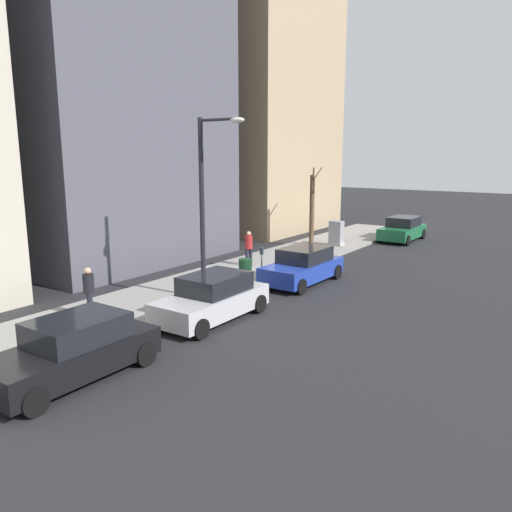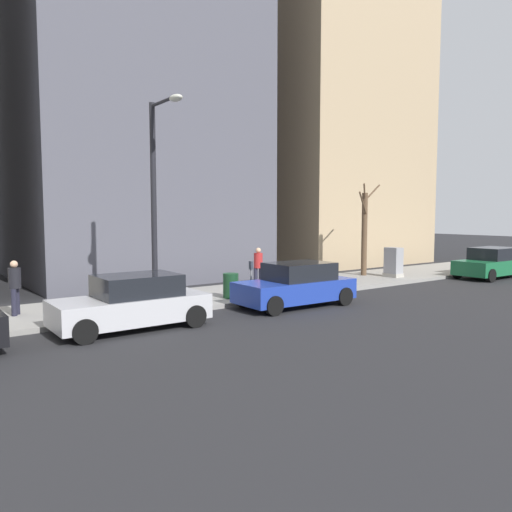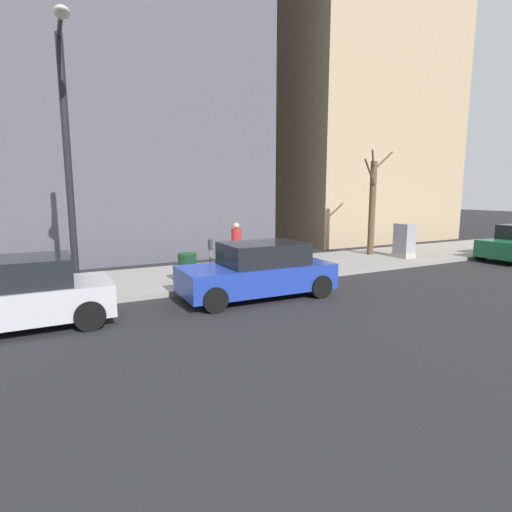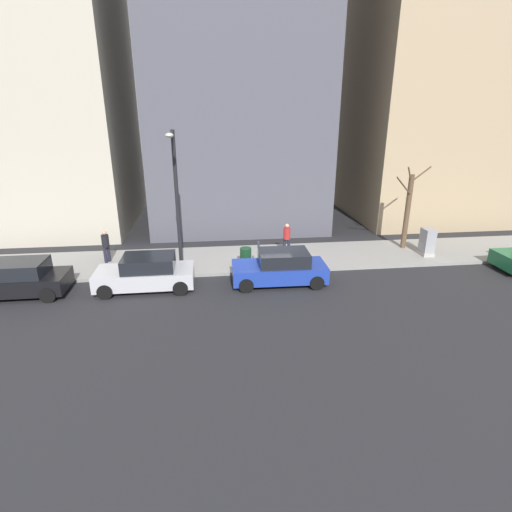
{
  "view_description": "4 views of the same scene",
  "coord_description": "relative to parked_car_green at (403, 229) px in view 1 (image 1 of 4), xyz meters",
  "views": [
    {
      "loc": [
        -11.19,
        17.84,
        5.39
      ],
      "look_at": [
        1.53,
        -0.67,
        0.81
      ],
      "focal_mm": 35.0,
      "sensor_mm": 36.0,
      "label": 1
    },
    {
      "loc": [
        -14.11,
        10.95,
        3.22
      ],
      "look_at": [
        1.33,
        -0.4,
        1.58
      ],
      "focal_mm": 35.0,
      "sensor_mm": 36.0,
      "label": 2
    },
    {
      "loc": [
        -10.66,
        4.78,
        2.87
      ],
      "look_at": [
        0.49,
        -1.09,
        0.87
      ],
      "focal_mm": 28.0,
      "sensor_mm": 36.0,
      "label": 3
    },
    {
      "loc": [
        -17.58,
        2.74,
        7.39
      ],
      "look_at": [
        0.37,
        0.61,
        0.81
      ],
      "focal_mm": 28.0,
      "sensor_mm": 36.0,
      "label": 4
    }
  ],
  "objects": [
    {
      "name": "office_block_center",
      "position": [
        12.14,
        14.04,
        9.86
      ],
      "size": [
        11.08,
        11.08,
        21.19
      ],
      "primitive_type": "cube",
      "color": "#4C4C56",
      "rests_on": "ground"
    },
    {
      "name": "streetlamp",
      "position": [
        1.39,
        17.45,
        3.28
      ],
      "size": [
        1.97,
        0.32,
        6.5
      ],
      "color": "black",
      "rests_on": "sidewalk"
    },
    {
      "name": "parked_car_blue",
      "position": [
        -0.02,
        12.95,
        0.0
      ],
      "size": [
        2.0,
        4.24,
        1.52
      ],
      "rotation": [
        0.0,
        0.0,
        -0.02
      ],
      "color": "#1E389E",
      "rests_on": "ground"
    },
    {
      "name": "pedestrian_midblock",
      "position": [
        3.29,
        21.26,
        0.35
      ],
      "size": [
        0.37,
        0.36,
        1.66
      ],
      "rotation": [
        0.0,
        0.0,
        5.75
      ],
      "color": "#1E1E2D",
      "rests_on": "sidewalk"
    },
    {
      "name": "parked_car_silver",
      "position": [
        0.08,
        18.87,
        0.0
      ],
      "size": [
        1.92,
        4.2,
        1.52
      ],
      "rotation": [
        0.0,
        0.0,
        -0.0
      ],
      "color": "#B7B7BC",
      "rests_on": "ground"
    },
    {
      "name": "sidewalk",
      "position": [
        3.11,
        13.26,
        -0.66
      ],
      "size": [
        4.0,
        36.0,
        0.15
      ],
      "primitive_type": "cube",
      "color": "gray",
      "rests_on": "ground"
    },
    {
      "name": "parked_car_green",
      "position": [
        0.0,
        0.0,
        0.0
      ],
      "size": [
        1.94,
        4.21,
        1.52
      ],
      "rotation": [
        0.0,
        0.0,
        -0.01
      ],
      "color": "#196038",
      "rests_on": "ground"
    },
    {
      "name": "parking_meter",
      "position": [
        1.56,
        13.74,
        0.24
      ],
      "size": [
        0.14,
        0.1,
        1.35
      ],
      "color": "slate",
      "rests_on": "sidewalk"
    },
    {
      "name": "parked_car_black",
      "position": [
        0.03,
        24.21,
        0.0
      ],
      "size": [
        1.92,
        4.2,
        1.52
      ],
      "rotation": [
        0.0,
        0.0,
        -0.0
      ],
      "color": "black",
      "rests_on": "ground"
    },
    {
      "name": "office_tower_left",
      "position": [
        11.86,
        0.34,
        8.96
      ],
      "size": [
        10.52,
        10.52,
        19.39
      ],
      "primitive_type": "cube",
      "color": "tan",
      "rests_on": "ground"
    },
    {
      "name": "trash_bin",
      "position": [
        2.01,
        14.32,
        -0.14
      ],
      "size": [
        0.56,
        0.56,
        0.9
      ],
      "primitive_type": "cylinder",
      "color": "#14381E",
      "rests_on": "sidewalk"
    },
    {
      "name": "pedestrian_near_meter",
      "position": [
        3.49,
        11.98,
        0.35
      ],
      "size": [
        0.36,
        0.39,
        1.66
      ],
      "rotation": [
        0.0,
        0.0,
        4.51
      ],
      "color": "#1E1E2D",
      "rests_on": "sidewalk"
    },
    {
      "name": "bare_tree",
      "position": [
        3.69,
        5.28,
        1.59
      ],
      "size": [
        0.89,
        2.17,
        4.54
      ],
      "color": "brown",
      "rests_on": "sidewalk"
    },
    {
      "name": "ground_plane",
      "position": [
        1.11,
        13.26,
        -0.74
      ],
      "size": [
        120.0,
        120.0,
        0.0
      ],
      "primitive_type": "plane",
      "color": "#232326"
    },
    {
      "name": "utility_box",
      "position": [
        2.41,
        4.62,
        0.11
      ],
      "size": [
        0.83,
        0.61,
        1.43
      ],
      "color": "#A8A399",
      "rests_on": "sidewalk"
    }
  ]
}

